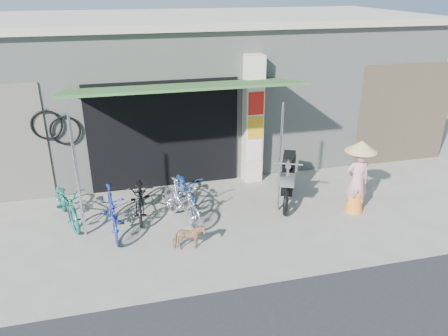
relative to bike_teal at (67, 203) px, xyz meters
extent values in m
plane|color=gray|center=(3.34, -1.37, -0.42)|extent=(80.00, 80.00, 0.00)
cube|color=gray|center=(3.34, 3.73, 1.33)|extent=(12.00, 5.00, 3.50)
cube|color=beige|center=(3.34, 3.73, 3.16)|extent=(12.30, 5.30, 0.16)
cube|color=black|center=(2.14, 1.21, 0.83)|extent=(3.40, 0.06, 2.50)
cube|color=black|center=(2.14, 1.22, 0.13)|extent=(3.06, 0.04, 1.10)
torus|color=black|center=(0.04, 1.17, 1.13)|extent=(0.65, 0.05, 0.65)
cylinder|color=silver|center=(0.04, 1.19, 1.45)|extent=(0.02, 0.02, 0.12)
torus|color=black|center=(-0.31, 1.17, 1.28)|extent=(0.65, 0.05, 0.65)
cylinder|color=silver|center=(-0.31, 1.19, 1.60)|extent=(0.02, 0.02, 0.12)
cube|color=silver|center=(4.19, 1.08, 1.08)|extent=(0.42, 0.42, 3.00)
cube|color=red|center=(4.19, 0.86, 1.53)|extent=(0.36, 0.02, 0.52)
cube|color=gold|center=(4.19, 0.86, 0.96)|extent=(0.36, 0.02, 0.52)
cube|color=white|center=(4.19, 0.86, 0.40)|extent=(0.36, 0.02, 0.50)
cube|color=#2E5928|center=(2.44, 0.28, 2.13)|extent=(4.60, 1.88, 0.35)
cylinder|color=silver|center=(0.34, -0.62, 0.76)|extent=(0.05, 0.05, 2.36)
cylinder|color=silver|center=(4.24, -0.62, 0.76)|extent=(0.05, 0.05, 2.36)
cube|color=brown|center=(8.34, 1.22, 0.88)|extent=(2.60, 0.06, 2.60)
imported|color=#197161|center=(0.00, 0.00, 0.00)|extent=(1.04, 1.70, 0.84)
imported|color=navy|center=(0.88, -0.67, 0.04)|extent=(0.55, 1.55, 0.92)
imported|color=black|center=(1.44, -0.07, -0.02)|extent=(0.64, 1.58, 0.81)
imported|color=silver|center=(2.22, -0.54, 0.02)|extent=(0.91, 1.52, 0.88)
imported|color=#1F4590|center=(2.40, 0.06, -0.02)|extent=(0.68, 1.56, 0.80)
imported|color=tan|center=(2.18, -1.58, -0.17)|extent=(0.59, 0.28, 0.50)
torus|color=black|center=(4.34, -0.81, -0.13)|extent=(0.33, 0.58, 0.59)
torus|color=black|center=(4.93, 0.51, -0.13)|extent=(0.33, 0.58, 0.59)
cube|color=black|center=(4.64, -0.15, -0.04)|extent=(0.65, 1.06, 0.11)
cube|color=black|center=(4.79, 0.21, 0.20)|extent=(0.51, 0.68, 0.38)
cube|color=black|center=(4.79, 0.21, 0.43)|extent=(0.49, 0.67, 0.10)
cube|color=black|center=(4.43, -0.60, 0.27)|extent=(0.27, 0.20, 0.62)
cylinder|color=silver|center=(4.35, -0.78, 0.71)|extent=(0.54, 0.27, 0.04)
cube|color=silver|center=(4.27, -0.96, 0.44)|extent=(0.35, 0.32, 0.22)
imported|color=#D48F96|center=(5.80, -1.01, 0.27)|extent=(0.56, 0.42, 1.39)
cone|color=orange|center=(5.80, -1.01, -0.19)|extent=(0.38, 0.38, 0.46)
cone|color=#DCC176|center=(5.80, -1.01, 1.04)|extent=(0.64, 0.64, 0.22)
camera|label=1|loc=(1.17, -8.22, 4.07)|focal=35.00mm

